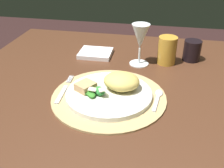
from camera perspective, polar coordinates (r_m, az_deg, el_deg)
The scene contains 12 objects.
dining_table at distance 0.98m, azimuth 2.72°, elevation -6.24°, with size 1.15×0.92×0.73m.
placemat at distance 0.81m, azimuth -0.68°, elevation -2.79°, with size 0.35×0.35×0.01m, color tan.
dinner_plate at distance 0.80m, azimuth -0.69°, elevation -2.18°, with size 0.26×0.26×0.01m, color silver.
pasta_serving at distance 0.80m, azimuth 2.17°, elevation 0.61°, with size 0.11×0.10×0.05m, color #D9BC5D.
salad_greens at distance 0.78m, azimuth -3.99°, elevation -1.63°, with size 0.08×0.07×0.03m.
bread_piece at distance 0.81m, azimuth -5.76°, elevation -0.56°, with size 0.05×0.05×0.02m, color tan.
fork at distance 0.84m, azimuth -10.42°, elevation -1.31°, with size 0.02×0.17×0.00m.
spoon at distance 0.81m, azimuth 9.98°, elevation -2.68°, with size 0.03×0.12×0.01m.
napkin at distance 1.09m, azimuth -3.59°, elevation 6.70°, with size 0.13×0.11×0.02m, color white.
wine_glass at distance 0.98m, azimuth 6.18°, elevation 9.92°, with size 0.07×0.07×0.16m.
amber_tumbler at distance 1.02m, azimuth 11.89°, elevation 7.17°, with size 0.07×0.07×0.11m, color gold.
dark_tumbler at distance 1.08m, azimuth 17.00°, elevation 6.97°, with size 0.07×0.07×0.08m, color black.
Camera 1 is at (0.11, -0.78, 1.17)m, focal length 42.05 mm.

